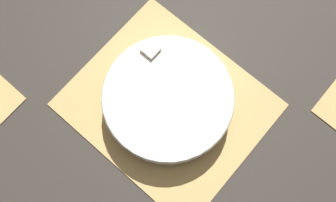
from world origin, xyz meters
The scene contains 3 objects.
ground_plane centered at (0.00, 0.00, 0.00)m, with size 6.00×6.00×0.00m, color #2D2823.
bamboo_mat_center centered at (0.00, 0.00, 0.00)m, with size 0.40×0.35×0.01m.
fruit_salad_bowl centered at (0.00, 0.00, 0.04)m, with size 0.27×0.27×0.07m.
Camera 1 is at (0.15, -0.17, 0.83)m, focal length 42.00 mm.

